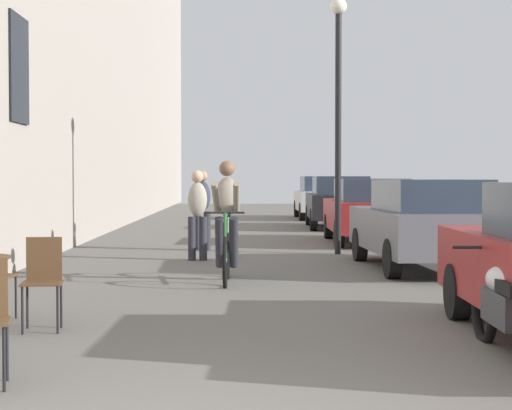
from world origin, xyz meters
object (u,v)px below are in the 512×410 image
cyclist_on_bicycle (227,224)px  pedestrian_mid (202,205)px  parked_car_third (368,210)px  street_lamp (338,92)px  cafe_chair_mid_toward_street (43,276)px  parked_car_second (423,223)px  parked_motorcycle (508,308)px  parked_car_fourth (339,201)px  pedestrian_near (197,210)px  parked_car_fifth (322,197)px

cyclist_on_bicycle → pedestrian_mid: bearing=96.1°
pedestrian_mid → parked_car_third: (3.65, 1.70, -0.16)m
street_lamp → parked_car_third: street_lamp is taller
cafe_chair_mid_toward_street → parked_car_second: bearing=47.6°
parked_car_second → parked_motorcycle: parked_car_second is taller
parked_car_second → parked_car_fourth: 11.25m
parked_motorcycle → pedestrian_near: bearing=109.5°
pedestrian_near → cyclist_on_bicycle: bearing=-79.8°
parked_car_fifth → parked_motorcycle: size_ratio=2.00×
parked_car_second → parked_car_fourth: (-0.02, 11.25, 0.04)m
cafe_chair_mid_toward_street → cyclist_on_bicycle: cyclist_on_bicycle is taller
pedestrian_mid → parked_car_third: pedestrian_mid is taller
parked_car_fourth → parked_motorcycle: bearing=-92.4°
parked_car_second → parked_car_fifth: (0.05, 16.82, 0.04)m
street_lamp → parked_car_second: (1.05, -2.77, -2.36)m
parked_car_fourth → cafe_chair_mid_toward_street: bearing=-106.3°
parked_car_third → parked_motorcycle: 12.16m
pedestrian_near → parked_car_fourth: pedestrian_near is taller
pedestrian_near → parked_car_fourth: bearing=69.2°
cafe_chair_mid_toward_street → pedestrian_near: pedestrian_near is taller
parked_car_second → parked_car_third: 5.46m
cyclist_on_bicycle → street_lamp: size_ratio=0.36×
parked_car_third → cyclist_on_bicycle: bearing=-113.8°
pedestrian_mid → parked_motorcycle: 10.85m
parked_motorcycle → parked_car_fourth: bearing=87.6°
pedestrian_mid → parked_motorcycle: size_ratio=0.75×
street_lamp → parked_car_second: size_ratio=1.19×
cafe_chair_mid_toward_street → parked_car_fourth: size_ratio=0.21×
street_lamp → parked_car_fourth: (1.03, 8.48, -2.32)m
cafe_chair_mid_toward_street → pedestrian_mid: (1.15, 9.07, 0.39)m
pedestrian_near → parked_car_second: 4.01m
cyclist_on_bicycle → parked_car_fourth: 13.14m
pedestrian_near → street_lamp: 3.64m
street_lamp → parked_car_third: bearing=69.6°
cyclist_on_bicycle → pedestrian_near: size_ratio=1.10×
street_lamp → parked_car_second: 3.78m
parked_car_third → pedestrian_mid: bearing=-155.0°
street_lamp → parked_car_third: size_ratio=1.19×
parked_car_fifth → parked_motorcycle: bearing=-92.0°
parked_car_fourth → street_lamp: bearing=-96.9°
cyclist_on_bicycle → parked_car_fourth: bearing=76.3°
parked_motorcycle → street_lamp: bearing=91.7°
cafe_chair_mid_toward_street → street_lamp: (3.80, 8.08, 2.59)m
parked_car_second → parked_motorcycle: bearing=-96.6°
cyclist_on_bicycle → parked_car_second: size_ratio=0.43×
parked_car_second → pedestrian_near: bearing=156.8°
street_lamp → parked_car_second: street_lamp is taller
parked_car_second → parked_car_fifth: parked_car_fifth is taller
parked_car_third → parked_car_fifth: 11.36m
pedestrian_mid → parked_car_fifth: 13.58m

